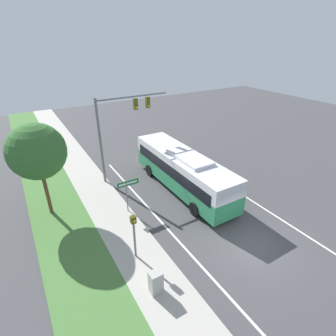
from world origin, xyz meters
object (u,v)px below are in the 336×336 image
bus (183,169)px  street_sign (127,189)px  signal_gantry (120,122)px  pedestrian_signal (134,230)px  utility_cabinet (156,282)px

bus → street_sign: 5.04m
street_sign → bus: bearing=7.0°
bus → signal_gantry: signal_gantry is taller
signal_gantry → street_sign: (-1.68, -4.94, -3.23)m
pedestrian_signal → street_sign: 4.46m
bus → utility_cabinet: 9.95m
signal_gantry → utility_cabinet: bearing=-105.3°
street_sign → signal_gantry: bearing=71.2°
street_sign → utility_cabinet: size_ratio=2.08×
utility_cabinet → signal_gantry: bearing=74.7°
pedestrian_signal → street_sign: pedestrian_signal is taller
pedestrian_signal → utility_cabinet: bearing=-92.6°
signal_gantry → pedestrian_signal: bearing=-108.7°
signal_gantry → street_sign: size_ratio=2.78×
street_sign → pedestrian_signal: bearing=-108.6°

